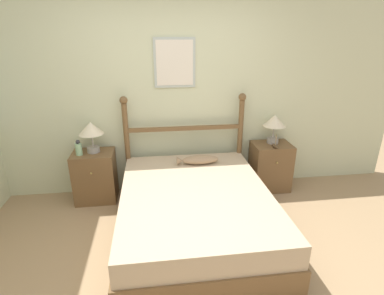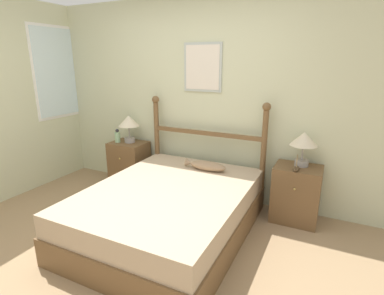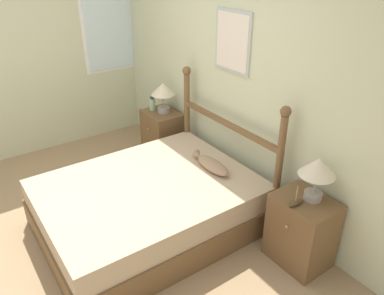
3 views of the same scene
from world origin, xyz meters
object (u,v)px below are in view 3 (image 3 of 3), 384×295
at_px(bed, 149,206).
at_px(table_lamp_right, 317,170).
at_px(nightstand_right, 301,231).
at_px(fish_pillow, 212,164).
at_px(nightstand_left, 163,135).
at_px(model_boat, 295,202).
at_px(table_lamp_left, 163,91).
at_px(bottle, 152,103).

relative_size(bed, table_lamp_right, 5.21).
height_order(nightstand_right, table_lamp_right, table_lamp_right).
height_order(nightstand_right, fish_pillow, nightstand_right).
relative_size(nightstand_left, fish_pillow, 1.26).
bearing_deg(nightstand_left, table_lamp_right, 1.19).
height_order(nightstand_right, model_boat, model_boat).
bearing_deg(nightstand_right, table_lamp_left, 179.47).
distance_m(bed, fish_pillow, 0.75).
distance_m(nightstand_right, table_lamp_right, 0.61).
bearing_deg(bed, model_boat, 32.71).
relative_size(bottle, model_boat, 1.10).
bearing_deg(table_lamp_right, bottle, -177.65).
height_order(table_lamp_left, fish_pillow, table_lamp_left).
distance_m(table_lamp_left, fish_pillow, 1.36).
relative_size(table_lamp_left, fish_pillow, 0.75).
xyz_separation_m(nightstand_right, model_boat, (-0.01, -0.13, 0.35)).
distance_m(nightstand_left, fish_pillow, 1.34).
distance_m(nightstand_left, table_lamp_left, 0.61).
bearing_deg(table_lamp_left, table_lamp_right, 0.67).
distance_m(table_lamp_left, table_lamp_right, 2.33).
height_order(bottle, fish_pillow, bottle).
distance_m(table_lamp_right, bottle, 2.50).
relative_size(nightstand_right, table_lamp_right, 1.69).
bearing_deg(model_boat, nightstand_left, 176.89).
height_order(nightstand_left, table_lamp_left, table_lamp_left).
height_order(nightstand_left, model_boat, model_boat).
distance_m(nightstand_right, table_lamp_left, 2.39).
bearing_deg(table_lamp_left, bottle, -154.20).
distance_m(nightstand_right, bottle, 2.50).
xyz_separation_m(table_lamp_right, model_boat, (-0.03, -0.17, -0.26)).
distance_m(nightstand_right, fish_pillow, 1.07).
distance_m(table_lamp_left, bottle, 0.26).
bearing_deg(bottle, fish_pillow, -5.72).
xyz_separation_m(nightstand_left, bottle, (-0.14, -0.05, 0.41)).
bearing_deg(nightstand_right, table_lamp_right, 69.37).
distance_m(nightstand_left, table_lamp_right, 2.42).
height_order(table_lamp_left, model_boat, table_lamp_left).
distance_m(table_lamp_left, model_boat, 2.32).
bearing_deg(nightstand_left, bed, -36.61).
distance_m(nightstand_left, model_boat, 2.34).
bearing_deg(fish_pillow, bed, -101.84).
relative_size(nightstand_left, model_boat, 3.67).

